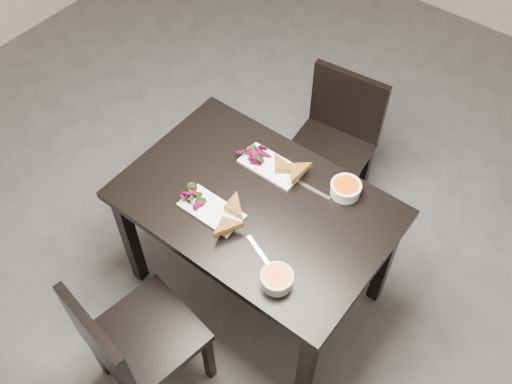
# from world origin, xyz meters

# --- Properties ---
(ground) EXTENTS (5.00, 5.00, 0.00)m
(ground) POSITION_xyz_m (0.00, 0.00, 0.00)
(ground) COLOR #47474C
(ground) RESTS_ON ground
(table) EXTENTS (1.20, 0.80, 0.75)m
(table) POSITION_xyz_m (0.33, -0.46, 0.65)
(table) COLOR black
(table) RESTS_ON ground
(chair_near) EXTENTS (0.48, 0.48, 0.85)m
(chair_near) POSITION_xyz_m (0.23, -1.22, 0.48)
(chair_near) COLOR black
(chair_near) RESTS_ON ground
(chair_far) EXTENTS (0.46, 0.46, 0.85)m
(chair_far) POSITION_xyz_m (0.28, 0.31, 0.48)
(chair_far) COLOR black
(chair_far) RESTS_ON ground
(plate_near) EXTENTS (0.28, 0.14, 0.01)m
(plate_near) POSITION_xyz_m (0.20, -0.62, 0.76)
(plate_near) COLOR white
(plate_near) RESTS_ON table
(sandwich_near) EXTENTS (0.15, 0.12, 0.05)m
(sandwich_near) POSITION_xyz_m (0.27, -0.61, 0.79)
(sandwich_near) COLOR #8C611D
(sandwich_near) RESTS_ON plate_near
(salad_near) EXTENTS (0.09, 0.08, 0.04)m
(salad_near) POSITION_xyz_m (0.10, -0.62, 0.78)
(salad_near) COLOR black
(salad_near) RESTS_ON plate_near
(soup_bowl_near) EXTENTS (0.14, 0.14, 0.06)m
(soup_bowl_near) POSITION_xyz_m (0.64, -0.73, 0.78)
(soup_bowl_near) COLOR white
(soup_bowl_near) RESTS_ON table
(cutlery_near) EXTENTS (0.17, 0.08, 0.00)m
(cutlery_near) POSITION_xyz_m (0.50, -0.66, 0.75)
(cutlery_near) COLOR silver
(cutlery_near) RESTS_ON table
(plate_far) EXTENTS (0.29, 0.15, 0.01)m
(plate_far) POSITION_xyz_m (0.26, -0.26, 0.76)
(plate_far) COLOR white
(plate_far) RESTS_ON table
(sandwich_far) EXTENTS (0.18, 0.18, 0.05)m
(sandwich_far) POSITION_xyz_m (0.32, -0.28, 0.79)
(sandwich_far) COLOR #8C611D
(sandwich_far) RESTS_ON plate_far
(salad_far) EXTENTS (0.09, 0.08, 0.04)m
(salad_far) POSITION_xyz_m (0.16, -0.26, 0.78)
(salad_far) COLOR black
(salad_far) RESTS_ON plate_far
(soup_bowl_far) EXTENTS (0.14, 0.14, 0.06)m
(soup_bowl_far) POSITION_xyz_m (0.61, -0.18, 0.79)
(soup_bowl_far) COLOR white
(soup_bowl_far) RESTS_ON table
(cutlery_far) EXTENTS (0.18, 0.02, 0.00)m
(cutlery_far) POSITION_xyz_m (0.49, -0.25, 0.75)
(cutlery_far) COLOR silver
(cutlery_far) RESTS_ON table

